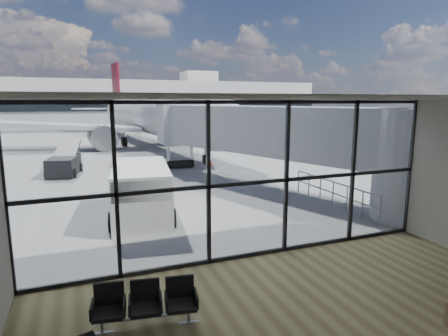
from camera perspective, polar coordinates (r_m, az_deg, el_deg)
ground at (r=49.70m, az=-16.14°, el=4.64°), size 220.00×220.00×0.00m
lounge_shell at (r=6.52m, az=22.06°, el=-6.77°), size 12.02×8.01×4.51m
glass_curtain_wall at (r=10.51m, az=3.81°, el=-2.04°), size 12.10×0.12×4.50m
jet_bridge at (r=18.89m, az=8.27°, el=4.90°), size 8.00×16.50×4.33m
apron_railing at (r=16.65m, az=16.26°, el=-3.24°), size 0.06×5.46×1.11m
far_terminal at (r=71.37m, az=-18.43°, el=9.48°), size 80.00×12.20×11.00m
tree_5 at (r=82.01m, az=-29.13°, el=9.92°), size 6.27×6.27×9.03m
seating_row at (r=8.11m, az=-11.88°, el=-19.30°), size 2.06×0.88×0.92m
airliner at (r=40.07m, az=-11.41°, el=7.82°), size 32.30×37.53×9.67m
service_van at (r=14.67m, az=-12.51°, el=-3.54°), size 2.79×4.92×2.04m
belt_loader at (r=24.95m, az=-23.15°, el=0.56°), size 2.16×4.39×1.94m
traffic_cone_a at (r=20.21m, az=-8.63°, el=-1.78°), size 0.47×0.47×0.67m
traffic_cone_c at (r=26.46m, az=-2.25°, el=1.13°), size 0.45×0.45×0.64m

